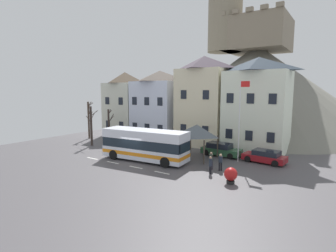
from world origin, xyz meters
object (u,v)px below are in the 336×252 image
Objects in this scene: pedestrian_00 at (210,164)px; bare_tree_00 at (91,125)px; townhouse_01 at (160,105)px; bare_tree_01 at (89,119)px; bare_tree_02 at (109,124)px; transit_bus at (145,145)px; parked_car_01 at (122,138)px; harbour_buoy at (231,175)px; townhouse_02 at (204,101)px; hilltop_castle at (255,85)px; flagpole at (240,116)px; parked_car_02 at (265,156)px; townhouse_03 at (257,105)px; bus_shelter at (197,131)px; parked_car_00 at (221,149)px; pedestrian_01 at (220,161)px; public_bench at (225,153)px; townhouse_00 at (125,104)px; pedestrian_02 at (211,160)px.

pedestrian_00 is 18.27m from bare_tree_00.
townhouse_01 reaches higher than bare_tree_01.
townhouse_01 is 7.90m from bare_tree_02.
transit_bus is 5.96× the size of pedestrian_00.
parked_car_01 is 3.67× the size of harbour_buoy.
hilltop_castle is (1.23, 19.04, 2.31)m from townhouse_02.
bare_tree_01 reaches higher than transit_bus.
pedestrian_00 is at bearing -97.72° from flagpole.
hilltop_castle is at bearing 86.31° from townhouse_02.
parked_car_02 is 0.94× the size of bare_tree_02.
parked_car_02 is 7.05m from pedestrian_00.
parked_car_02 is 3.31× the size of harbour_buoy.
parked_car_01 is at bearing -162.34° from townhouse_03.
parked_car_00 is (1.67, 2.54, -2.30)m from bus_shelter.
pedestrian_00 reaches higher than parked_car_01.
townhouse_02 is 7.98m from parked_car_00.
pedestrian_01 is (-0.36, -9.76, -4.56)m from townhouse_03.
townhouse_01 is at bearing 156.54° from public_bench.
bare_tree_01 is at bearing 165.56° from pedestrian_00.
townhouse_02 is at bearing 123.75° from pedestrian_01.
townhouse_01 reaches higher than parked_car_00.
townhouse_00 is at bearing 169.35° from parked_car_00.
pedestrian_02 is 1.27× the size of harbour_buoy.
parked_car_02 is at bearing -0.25° from parked_car_00.
bus_shelter is at bearing 25.26° from parked_car_02.
pedestrian_00 is 6.49m from flagpole.
parked_car_00 is 0.85× the size of bare_tree_00.
hilltop_castle is 7.52× the size of bare_tree_01.
bare_tree_01 is at bearing 168.99° from pedestrian_01.
bare_tree_00 is at bearing -116.51° from townhouse_01.
townhouse_03 is at bearing 97.32° from harbour_buoy.
hilltop_castle is at bearing 64.52° from bare_tree_00.
harbour_buoy is 22.66m from bare_tree_02.
townhouse_00 is at bearing -179.77° from townhouse_02.
townhouse_02 reaches higher than bare_tree_02.
pedestrian_00 is (13.49, -11.57, -4.11)m from townhouse_01.
bus_shelter is 4.63m from flagpole.
bus_shelter is (10.03, -7.47, -2.02)m from townhouse_01.
public_bench is at bearing 152.48° from flagpole.
townhouse_00 reaches higher than parked_car_00.
bus_shelter reaches higher than pedestrian_01.
parked_car_00 is 5.71m from pedestrian_01.
flagpole reaches higher than public_bench.
public_bench is (3.76, -23.86, -7.60)m from hilltop_castle.
townhouse_03 reaches higher than bus_shelter.
townhouse_00 reaches higher than parked_car_02.
bus_shelter is (16.31, -6.87, -2.01)m from townhouse_00.
transit_bus is 2.57× the size of bus_shelter.
transit_bus reaches higher than parked_car_02.
pedestrian_00 is (3.46, -4.09, -2.09)m from bus_shelter.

